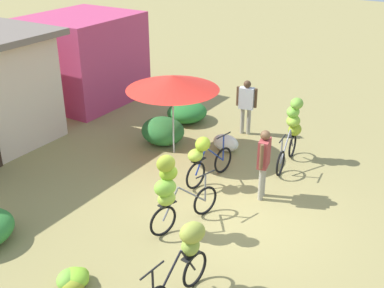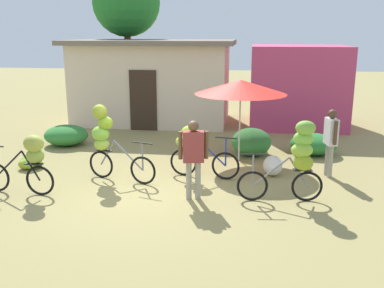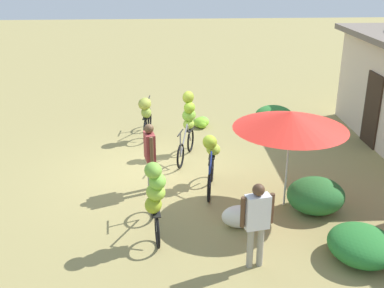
{
  "view_description": "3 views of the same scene",
  "coord_description": "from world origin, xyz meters",
  "views": [
    {
      "loc": [
        -7.36,
        -3.58,
        5.47
      ],
      "look_at": [
        0.63,
        1.41,
        1.01
      ],
      "focal_mm": 44.85,
      "sensor_mm": 36.0,
      "label": 1
    },
    {
      "loc": [
        2.0,
        -8.18,
        3.2
      ],
      "look_at": [
        0.77,
        1.01,
        0.82
      ],
      "focal_mm": 40.87,
      "sensor_mm": 36.0,
      "label": 2
    },
    {
      "loc": [
        10.41,
        0.21,
        4.9
      ],
      "look_at": [
        0.01,
        0.83,
        0.72
      ],
      "focal_mm": 44.08,
      "sensor_mm": 36.0,
      "label": 3
    }
  ],
  "objects": [
    {
      "name": "hedge_bush_front_right",
      "position": [
        2.08,
        3.23,
        0.36
      ],
      "size": [
        1.05,
        1.17,
        0.72
      ],
      "primitive_type": "ellipsoid",
      "color": "#2B6D30",
      "rests_on": "ground"
    },
    {
      "name": "bicycle_leftmost",
      "position": [
        -2.34,
        -0.33,
        0.76
      ],
      "size": [
        1.62,
        0.48,
        1.24
      ],
      "color": "black",
      "rests_on": "ground"
    },
    {
      "name": "hedge_bush_front_left",
      "position": [
        -3.26,
        3.57,
        0.29
      ],
      "size": [
        1.26,
        1.16,
        0.59
      ],
      "primitive_type": "ellipsoid",
      "color": "#307B32",
      "rests_on": "ground"
    },
    {
      "name": "bicycle_center_loaded",
      "position": [
        0.79,
        1.21,
        0.71
      ],
      "size": [
        1.6,
        0.45,
        1.19
      ],
      "color": "black",
      "rests_on": "ground"
    },
    {
      "name": "bicycle_near_pile",
      "position": [
        -1.09,
        0.79,
        0.96
      ],
      "size": [
        1.65,
        0.62,
        1.69
      ],
      "color": "black",
      "rests_on": "ground"
    },
    {
      "name": "person_bystander",
      "position": [
        0.95,
        -0.15,
        0.96
      ],
      "size": [
        0.57,
        0.28,
        1.58
      ],
      "color": "gray",
      "rests_on": "ground"
    },
    {
      "name": "market_umbrella",
      "position": [
        1.76,
        2.67,
        1.89
      ],
      "size": [
        2.29,
        2.29,
        2.06
      ],
      "color": "beige",
      "rests_on": "ground"
    },
    {
      "name": "ground_plane",
      "position": [
        0.0,
        0.0,
        0.0
      ],
      "size": [
        60.0,
        60.0,
        0.0
      ],
      "primitive_type": "plane",
      "color": "#94864F"
    },
    {
      "name": "person_vendor",
      "position": [
        3.82,
        1.66,
        0.94
      ],
      "size": [
        0.27,
        0.57,
        1.54
      ],
      "color": "gray",
      "rests_on": "ground"
    },
    {
      "name": "banana_pile_on_ground",
      "position": [
        -3.21,
        1.3,
        0.14
      ],
      "size": [
        0.7,
        0.63,
        0.31
      ],
      "color": "#84C52E",
      "rests_on": "ground"
    },
    {
      "name": "hedge_bush_mid",
      "position": [
        3.74,
        3.53,
        0.28
      ],
      "size": [
        1.24,
        1.15,
        0.56
      ],
      "primitive_type": "ellipsoid",
      "color": "#27722D",
      "rests_on": "ground"
    },
    {
      "name": "bicycle_by_shop",
      "position": [
        2.94,
        -0.01,
        0.94
      ],
      "size": [
        1.66,
        0.44,
        1.61
      ],
      "color": "black",
      "rests_on": "ground"
    },
    {
      "name": "produce_sack",
      "position": [
        2.57,
        1.6,
        0.22
      ],
      "size": [
        0.44,
        0.7,
        0.44
      ],
      "primitive_type": "ellipsoid",
      "rotation": [
        0.0,
        0.0,
        1.56
      ],
      "color": "silver",
      "rests_on": "ground"
    }
  ]
}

